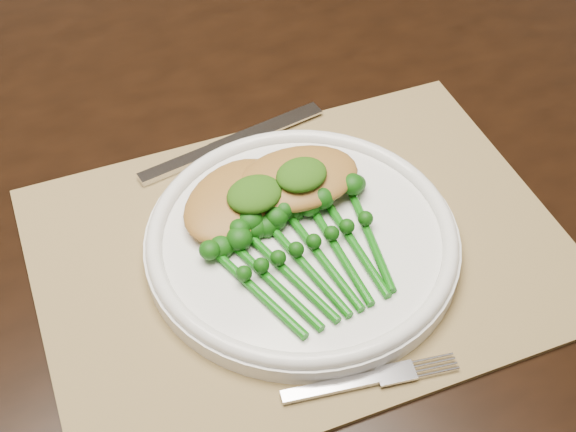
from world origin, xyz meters
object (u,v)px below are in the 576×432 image
placemat (302,251)px  dinner_plate (302,239)px  chicken_fillet_left (234,200)px  dining_table (194,367)px  broccolini_bundle (316,265)px

placemat → dinner_plate: size_ratio=1.67×
chicken_fillet_left → dining_table: bearing=79.3°
dinner_plate → broccolini_bundle: broccolini_bundle is taller
placemat → dinner_plate: dinner_plate is taller
placemat → chicken_fillet_left: chicken_fillet_left is taller
dinner_plate → chicken_fillet_left: (-0.03, 0.07, 0.02)m
dining_table → placemat: size_ratio=3.51×
chicken_fillet_left → broccolini_bundle: size_ratio=0.72×
dining_table → dinner_plate: 0.43m
placemat → chicken_fillet_left: size_ratio=4.11×
broccolini_bundle → dinner_plate: bearing=76.9°
dining_table → broccolini_bundle: broccolini_bundle is taller
broccolini_bundle → dining_table: bearing=106.8°
placemat → dinner_plate: bearing=59.5°
dinner_plate → broccolini_bundle: size_ratio=1.77×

